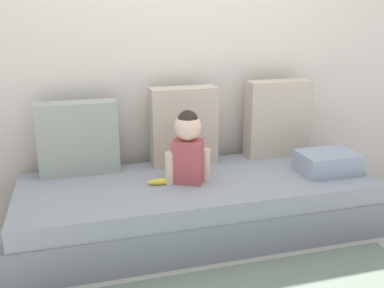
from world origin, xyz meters
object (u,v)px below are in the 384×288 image
at_px(toddler, 188,145).
at_px(banana, 160,182).
at_px(throw_pillow_left, 78,138).
at_px(throw_pillow_right, 277,118).
at_px(couch, 197,205).
at_px(throw_pillow_center, 184,126).
at_px(folded_blanket, 328,162).

bearing_deg(toddler, banana, 178.67).
xyz_separation_m(throw_pillow_left, throw_pillow_right, (1.48, 0.00, 0.04)).
bearing_deg(couch, throw_pillow_center, 90.00).
bearing_deg(toddler, couch, 19.36).
bearing_deg(throw_pillow_right, couch, -155.18).
relative_size(couch, toddler, 4.97).
bearing_deg(toddler, throw_pillow_right, 24.37).
bearing_deg(couch, folded_blanket, -6.91).
bearing_deg(toddler, throw_pillow_center, 79.32).
distance_m(toddler, banana, 0.30).
bearing_deg(throw_pillow_right, banana, -159.95).
height_order(couch, banana, banana).
xyz_separation_m(throw_pillow_center, toddler, (-0.07, -0.37, -0.02)).
height_order(throw_pillow_right, folded_blanket, throw_pillow_right).
relative_size(throw_pillow_left, throw_pillow_center, 0.95).
distance_m(throw_pillow_left, throw_pillow_center, 0.74).
bearing_deg(throw_pillow_center, toddler, -100.68).
bearing_deg(folded_blanket, throw_pillow_right, 110.90).
relative_size(toddler, banana, 2.82).
height_order(couch, throw_pillow_left, throw_pillow_left).
bearing_deg(banana, throw_pillow_right, 20.05).
height_order(toddler, banana, toddler).
relative_size(couch, banana, 14.01).
bearing_deg(folded_blanket, banana, 175.56).
xyz_separation_m(throw_pillow_center, throw_pillow_right, (0.74, 0.00, 0.01)).
xyz_separation_m(toddler, folded_blanket, (0.98, -0.09, -0.18)).
bearing_deg(throw_pillow_left, couch, -24.82).
bearing_deg(throw_pillow_right, throw_pillow_center, 180.00).
bearing_deg(toddler, folded_blanket, -5.02).
distance_m(couch, banana, 0.33).
distance_m(throw_pillow_right, banana, 1.09).
bearing_deg(folded_blanket, toddler, 174.98).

